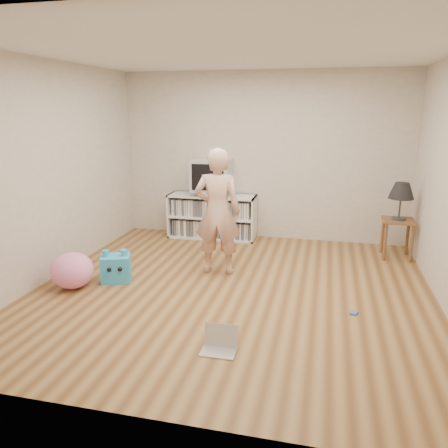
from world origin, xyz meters
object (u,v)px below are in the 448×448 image
table_lamp (402,192)px  laptop (220,343)px  crt_tv (212,175)px  plush_pink (72,271)px  dvd_deck (212,193)px  plush_blue (116,268)px  person (218,212)px  media_unit (213,216)px  side_table (398,229)px

table_lamp → laptop: size_ratio=1.71×
crt_tv → plush_pink: crt_tv is taller
dvd_deck → crt_tv: 0.29m
crt_tv → laptop: crt_tv is taller
laptop → plush_blue: bearing=142.1°
plush_blue → plush_pink: (-0.40, -0.30, 0.04)m
crt_tv → plush_blue: bearing=-107.6°
table_lamp → person: size_ratio=0.33×
media_unit → dvd_deck: (-0.00, -0.02, 0.39)m
table_lamp → plush_blue: (-3.42, -1.70, -0.77)m
person → crt_tv: bearing=-77.9°
side_table → plush_blue: 3.83m
dvd_deck → crt_tv: (0.00, -0.00, 0.29)m
laptop → plush_blue: (-1.60, 1.23, 0.11)m
media_unit → crt_tv: (-0.00, -0.02, 0.67)m
person → table_lamp: bearing=-159.0°
dvd_deck → crt_tv: bearing=-90.0°
laptop → side_table: bearing=57.9°
side_table → table_lamp: 0.53m
person → plush_pink: size_ratio=3.23×
crt_tv → plush_pink: bearing=-114.0°
media_unit → crt_tv: 0.67m
table_lamp → crt_tv: bearing=172.4°
plush_pink → laptop: bearing=-24.9°
side_table → dvd_deck: bearing=172.4°
table_lamp → dvd_deck: bearing=172.4°
person → laptop: size_ratio=5.26×
table_lamp → laptop: 3.56m
plush_pink → crt_tv: bearing=66.0°
table_lamp → plush_pink: size_ratio=1.05×
dvd_deck → plush_blue: (-0.66, -2.07, -0.57)m
dvd_deck → plush_blue: size_ratio=1.09×
table_lamp → person: person is taller
media_unit → side_table: 2.79m
media_unit → table_lamp: table_lamp is taller
dvd_deck → table_lamp: size_ratio=0.87×
table_lamp → plush_blue: 3.90m
side_table → table_lamp: table_lamp is taller
plush_pink → dvd_deck: bearing=66.0°
dvd_deck → person: bearing=-72.7°
laptop → dvd_deck: bearing=105.6°
media_unit → person: (0.47, -1.52, 0.44)m
dvd_deck → plush_pink: size_ratio=0.92×
laptop → crt_tv: bearing=105.6°
plush_blue → plush_pink: plush_pink is taller
media_unit → plush_pink: (-1.06, -2.39, -0.14)m
person → plush_pink: 1.85m
media_unit → plush_pink: size_ratio=2.85×
crt_tv → plush_blue: size_ratio=1.46×
person → media_unit: bearing=-78.2°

